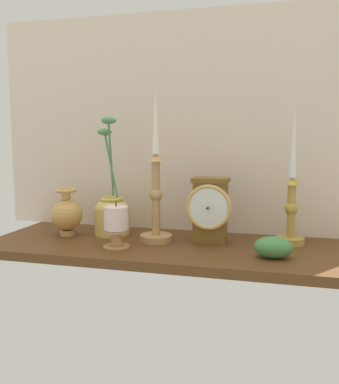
% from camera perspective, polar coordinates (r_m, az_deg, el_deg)
% --- Properties ---
extents(ground_plane, '(1.00, 0.36, 0.02)m').
position_cam_1_polar(ground_plane, '(1.15, 0.27, -7.56)').
color(ground_plane, '#543317').
extents(back_wall, '(1.20, 0.02, 0.65)m').
position_cam_1_polar(back_wall, '(1.29, 2.38, 9.21)').
color(back_wall, beige).
rests_on(back_wall, ground_plane).
extents(mantel_clock, '(0.12, 0.09, 0.18)m').
position_cam_1_polar(mantel_clock, '(1.14, 5.47, -2.33)').
color(mantel_clock, brown).
rests_on(mantel_clock, ground_plane).
extents(candlestick_tall_left, '(0.07, 0.07, 0.36)m').
position_cam_1_polar(candlestick_tall_left, '(1.17, 16.06, -1.26)').
color(candlestick_tall_left, '#AE923A').
rests_on(candlestick_tall_left, ground_plane).
extents(candlestick_tall_center, '(0.09, 0.09, 0.41)m').
position_cam_1_polar(candlestick_tall_center, '(1.15, -1.84, -0.10)').
color(candlestick_tall_center, tan).
rests_on(candlestick_tall_center, ground_plane).
extents(brass_vase_bulbous, '(0.09, 0.09, 0.14)m').
position_cam_1_polar(brass_vase_bulbous, '(1.26, -13.64, -2.86)').
color(brass_vase_bulbous, tan).
rests_on(brass_vase_bulbous, ground_plane).
extents(brass_vase_jar, '(0.10, 0.10, 0.34)m').
position_cam_1_polar(brass_vase_jar, '(1.25, -7.75, -2.67)').
color(brass_vase_jar, '#CEB253').
rests_on(brass_vase_jar, ground_plane).
extents(pillar_candle_front, '(0.07, 0.07, 0.12)m').
position_cam_1_polar(pillar_candle_front, '(1.11, -7.15, -4.34)').
color(pillar_candle_front, tan).
rests_on(pillar_candle_front, ground_plane).
extents(ivy_sprig, '(0.09, 0.06, 0.05)m').
position_cam_1_polar(ivy_sprig, '(1.04, 13.75, -7.22)').
color(ivy_sprig, '#428044').
rests_on(ivy_sprig, ground_plane).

